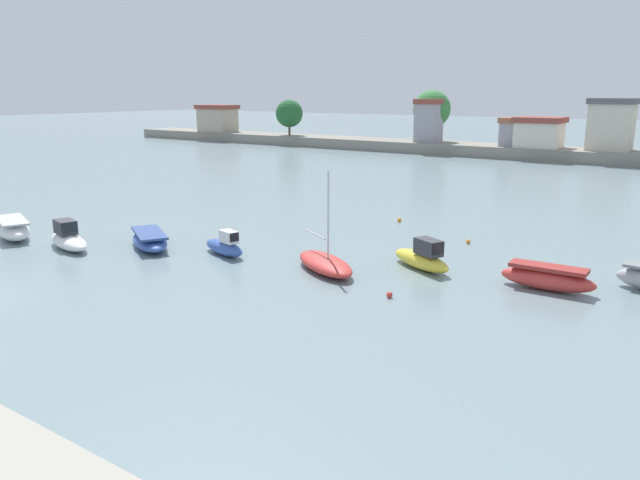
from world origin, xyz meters
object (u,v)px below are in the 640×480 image
(moored_boat_0, at_px, (13,229))
(mooring_buoy_1, at_px, (389,295))
(moored_boat_5, at_px, (422,258))
(moored_boat_3, at_px, (225,246))
(mooring_buoy_0, at_px, (399,220))
(moored_boat_6, at_px, (547,278))
(moored_boat_2, at_px, (150,240))
(mooring_buoy_2, at_px, (468,242))
(moored_boat_4, at_px, (325,263))
(moored_boat_1, at_px, (68,239))

(moored_boat_0, bearing_deg, mooring_buoy_1, 29.27)
(moored_boat_5, bearing_deg, moored_boat_3, -133.90)
(mooring_buoy_0, bearing_deg, moored_boat_6, -37.25)
(moored_boat_2, xyz_separation_m, mooring_buoy_2, (14.39, 11.16, -0.32))
(moored_boat_0, relative_size, mooring_buoy_0, 18.10)
(mooring_buoy_0, height_order, mooring_buoy_1, mooring_buoy_0)
(moored_boat_2, xyz_separation_m, moored_boat_4, (10.69, 1.84, -0.05))
(moored_boat_6, bearing_deg, mooring_buoy_1, -137.84)
(moored_boat_5, relative_size, mooring_buoy_2, 16.51)
(moored_boat_2, distance_m, moored_boat_6, 21.06)
(moored_boat_0, xyz_separation_m, moored_boat_6, (28.99, 8.19, -0.04))
(moored_boat_0, height_order, moored_boat_3, moored_boat_3)
(mooring_buoy_1, bearing_deg, moored_boat_2, -179.63)
(moored_boat_2, height_order, mooring_buoy_1, moored_boat_2)
(moored_boat_3, height_order, mooring_buoy_2, moored_boat_3)
(moored_boat_0, distance_m, mooring_buoy_1, 23.99)
(moored_boat_1, relative_size, mooring_buoy_0, 16.28)
(moored_boat_3, height_order, moored_boat_6, moored_boat_3)
(moored_boat_0, relative_size, moored_boat_2, 1.02)
(moored_boat_3, bearing_deg, moored_boat_0, -145.67)
(moored_boat_2, relative_size, moored_boat_6, 1.19)
(mooring_buoy_2, bearing_deg, moored_boat_5, -89.34)
(moored_boat_2, distance_m, moored_boat_4, 10.85)
(moored_boat_0, distance_m, mooring_buoy_0, 24.24)
(moored_boat_6, bearing_deg, moored_boat_5, -179.62)
(mooring_buoy_0, bearing_deg, mooring_buoy_1, -63.94)
(moored_boat_2, relative_size, moored_boat_5, 1.20)
(moored_boat_5, distance_m, moored_boat_6, 5.98)
(moored_boat_6, height_order, mooring_buoy_1, moored_boat_6)
(moored_boat_1, relative_size, moored_boat_3, 1.29)
(mooring_buoy_0, height_order, mooring_buoy_2, mooring_buoy_0)
(moored_boat_2, relative_size, moored_boat_3, 1.41)
(moored_boat_4, bearing_deg, mooring_buoy_1, 9.57)
(moored_boat_3, relative_size, mooring_buoy_1, 13.32)
(moored_boat_6, xyz_separation_m, mooring_buoy_2, (-6.05, 6.10, -0.41))
(moored_boat_2, relative_size, mooring_buoy_1, 18.75)
(moored_boat_2, relative_size, mooring_buoy_2, 19.89)
(moored_boat_0, height_order, mooring_buoy_0, moored_boat_0)
(mooring_buoy_0, bearing_deg, moored_boat_1, -125.04)
(moored_boat_0, xyz_separation_m, moored_boat_2, (8.55, 3.13, -0.13))
(moored_boat_1, height_order, moored_boat_4, moored_boat_4)
(moored_boat_6, relative_size, mooring_buoy_2, 16.69)
(moored_boat_1, xyz_separation_m, mooring_buoy_0, (11.92, 16.99, -0.40))
(moored_boat_6, xyz_separation_m, mooring_buoy_1, (-5.22, -4.96, -0.40))
(moored_boat_6, height_order, mooring_buoy_0, moored_boat_6)
(moored_boat_5, xyz_separation_m, moored_boat_6, (5.98, 0.19, -0.04))
(moored_boat_1, bearing_deg, moored_boat_6, 33.37)
(moored_boat_6, bearing_deg, mooring_buoy_2, 133.37)
(moored_boat_1, relative_size, moored_boat_5, 1.11)
(mooring_buoy_2, bearing_deg, moored_boat_4, -111.64)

